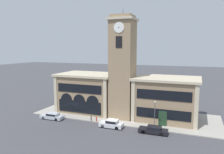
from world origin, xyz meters
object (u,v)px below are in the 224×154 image
parked_car_near (52,116)px  parked_car_mid (112,123)px  street_lamp (155,110)px  bollard (91,118)px  fire_hydrant (96,119)px  parked_car_far (153,130)px

parked_car_near → parked_car_mid: (13.05, -0.00, 0.09)m
parked_car_near → street_lamp: (20.47, 2.15, 2.81)m
bollard → fire_hydrant: 1.13m
bollard → street_lamp: bearing=2.1°
parked_car_far → bollard: (-12.71, 1.69, -0.01)m
parked_car_mid → parked_car_near: bearing=-1.4°
parked_car_near → bollard: 8.18m
parked_car_near → parked_car_mid: size_ratio=1.12×
street_lamp → fire_hydrant: 11.71m
street_lamp → bollard: (-12.47, -0.47, -2.82)m
street_lamp → parked_car_near: bearing=-174.0°
parked_car_far → bollard: bearing=-8.9°
parked_car_far → street_lamp: bearing=-84.9°
street_lamp → bollard: bearing=-177.9°
parked_car_mid → bollard: bearing=-19.8°
parked_car_far → parked_car_mid: bearing=-1.4°
parked_car_far → fire_hydrant: size_ratio=5.65×
parked_car_near → fire_hydrant: 9.31m
bollard → parked_car_near: bearing=-168.1°
bollard → fire_hydrant: size_ratio=1.22×
parked_car_far → street_lamp: (-0.24, 2.15, 2.80)m
parked_car_mid → parked_car_far: bearing=178.6°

